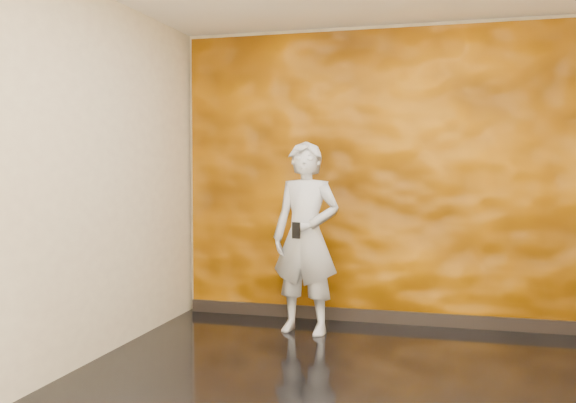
% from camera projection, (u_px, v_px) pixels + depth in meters
% --- Properties ---
extents(room, '(4.02, 4.02, 2.81)m').
position_uv_depth(room, '(351.00, 178.00, 4.13)').
color(room, black).
rests_on(room, ground).
extents(feature_wall, '(3.90, 0.06, 2.75)m').
position_uv_depth(feature_wall, '(386.00, 177.00, 6.02)').
color(feature_wall, '#C56D00').
rests_on(feature_wall, ground).
extents(baseboard, '(3.90, 0.04, 0.12)m').
position_uv_depth(baseboard, '(384.00, 317.00, 6.05)').
color(baseboard, black).
rests_on(baseboard, ground).
extents(man, '(0.68, 0.50, 1.70)m').
position_uv_depth(man, '(306.00, 238.00, 5.67)').
color(man, '#8D949C').
rests_on(man, ground).
extents(phone, '(0.08, 0.03, 0.14)m').
position_uv_depth(phone, '(296.00, 230.00, 5.43)').
color(phone, black).
rests_on(phone, man).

